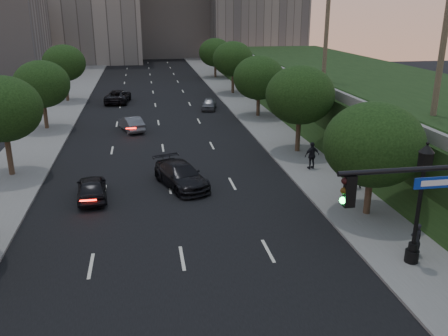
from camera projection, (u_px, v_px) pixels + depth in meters
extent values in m
plane|color=black|center=(194.00, 329.00, 16.71)|extent=(160.00, 160.00, 0.00)
cube|color=black|center=(159.00, 128.00, 44.71)|extent=(16.00, 140.00, 0.02)
cube|color=slate|center=(265.00, 123.00, 46.33)|extent=(4.50, 140.00, 0.15)
cube|color=slate|center=(46.00, 131.00, 43.04)|extent=(4.50, 140.00, 0.15)
cube|color=black|center=(388.00, 103.00, 45.73)|extent=(18.00, 90.00, 4.00)
cube|color=slate|center=(306.00, 81.00, 43.61)|extent=(0.35, 90.00, 0.70)
cylinder|color=#38281C|center=(369.00, 191.00, 25.37)|extent=(0.36, 0.36, 2.86)
ellipsoid|color=black|center=(373.00, 144.00, 24.53)|extent=(5.20, 5.20, 4.42)
cylinder|color=#38281C|center=(298.00, 133.00, 36.51)|extent=(0.36, 0.36, 3.21)
ellipsoid|color=black|center=(300.00, 95.00, 35.58)|extent=(5.20, 5.20, 4.42)
cylinder|color=#38281C|center=(258.00, 103.00, 48.70)|extent=(0.36, 0.36, 2.86)
ellipsoid|color=black|center=(259.00, 78.00, 47.87)|extent=(5.20, 5.20, 4.42)
cylinder|color=#38281C|center=(233.00, 82.00, 61.71)|extent=(0.36, 0.36, 3.21)
ellipsoid|color=black|center=(233.00, 59.00, 60.78)|extent=(5.20, 5.20, 4.42)
cylinder|color=#38281C|center=(215.00, 69.00, 75.77)|extent=(0.36, 0.36, 2.86)
ellipsoid|color=black|center=(215.00, 52.00, 74.94)|extent=(5.20, 5.20, 4.42)
cylinder|color=#38281C|center=(9.00, 153.00, 31.34)|extent=(0.36, 0.36, 3.26)
ellipsoid|color=black|center=(2.00, 109.00, 30.39)|extent=(5.00, 5.00, 4.25)
cylinder|color=#38281C|center=(45.00, 114.00, 43.51)|extent=(0.36, 0.36, 2.99)
ellipsoid|color=black|center=(42.00, 84.00, 42.64)|extent=(5.00, 5.00, 4.25)
cylinder|color=#38281C|center=(67.00, 88.00, 56.54)|extent=(0.36, 0.36, 3.26)
ellipsoid|color=black|center=(64.00, 63.00, 55.59)|extent=(5.00, 5.00, 4.25)
cylinder|color=#4C4233|center=(447.00, 20.00, 29.37)|extent=(0.40, 0.40, 12.00)
cylinder|color=#4C4233|center=(328.00, 2.00, 43.66)|extent=(0.40, 0.40, 14.50)
cylinder|color=black|center=(426.00, 169.00, 13.77)|extent=(5.40, 0.16, 0.16)
cube|color=black|center=(350.00, 191.00, 13.58)|extent=(0.32, 0.22, 0.95)
sphere|color=black|center=(345.00, 181.00, 13.44)|extent=(0.20, 0.20, 0.20)
sphere|color=#3F2B0A|center=(344.00, 191.00, 13.54)|extent=(0.20, 0.20, 0.20)
sphere|color=#19F24C|center=(343.00, 200.00, 13.64)|extent=(0.20, 0.20, 0.20)
cube|color=#0C30A4|center=(436.00, 182.00, 13.98)|extent=(1.40, 0.05, 0.35)
cylinder|color=black|center=(411.00, 257.00, 20.78)|extent=(0.60, 0.60, 0.70)
cylinder|color=black|center=(413.00, 247.00, 20.62)|extent=(0.40, 0.40, 0.40)
cylinder|color=black|center=(419.00, 206.00, 19.99)|extent=(0.18, 0.18, 3.60)
cube|color=black|center=(425.00, 160.00, 19.33)|extent=(0.42, 0.42, 0.70)
cone|color=black|center=(427.00, 148.00, 19.17)|extent=(0.64, 0.64, 0.35)
sphere|color=black|center=(428.00, 143.00, 19.11)|extent=(0.14, 0.14, 0.14)
imported|color=black|center=(92.00, 188.00, 27.86)|extent=(2.03, 4.28, 1.42)
imported|color=#54575C|center=(131.00, 124.00, 43.34)|extent=(2.55, 4.38, 1.36)
imported|color=black|center=(118.00, 96.00, 56.22)|extent=(3.19, 5.79, 1.54)
imported|color=black|center=(181.00, 175.00, 29.78)|extent=(3.72, 5.60, 1.51)
imported|color=#57595E|center=(209.00, 104.00, 52.52)|extent=(2.27, 3.96, 1.27)
imported|color=black|center=(416.00, 239.00, 21.18)|extent=(0.59, 0.42, 1.54)
imported|color=black|center=(356.00, 176.00, 29.11)|extent=(0.82, 0.67, 1.55)
imported|color=black|center=(312.00, 155.00, 32.58)|extent=(1.19, 0.68, 1.91)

